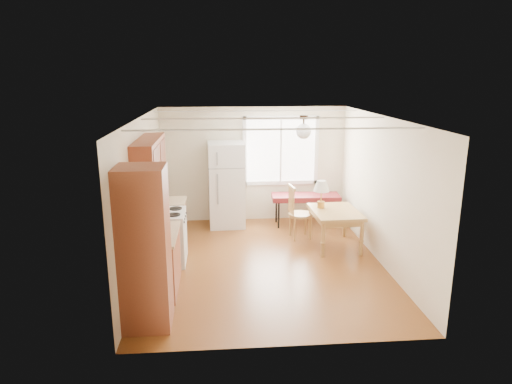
{
  "coord_description": "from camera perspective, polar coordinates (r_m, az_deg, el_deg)",
  "views": [
    {
      "loc": [
        -0.75,
        -7.29,
        3.17
      ],
      "look_at": [
        -0.11,
        0.48,
        1.15
      ],
      "focal_mm": 32.0,
      "sensor_mm": 36.0,
      "label": 1
    }
  ],
  "objects": [
    {
      "name": "dining_table",
      "position": [
        8.66,
        9.87,
        -2.94
      ],
      "size": [
        0.88,
        1.15,
        0.7
      ],
      "rotation": [
        0.0,
        0.0,
        0.03
      ],
      "color": "#A0763D",
      "rests_on": "ground"
    },
    {
      "name": "window_unit",
      "position": [
        9.99,
        3.11,
        5.18
      ],
      "size": [
        1.64,
        0.05,
        1.51
      ],
      "color": "white",
      "rests_on": "room_shell"
    },
    {
      "name": "coffee_maker",
      "position": [
        6.41,
        -13.22,
        -5.25
      ],
      "size": [
        0.23,
        0.28,
        0.39
      ],
      "rotation": [
        0.0,
        0.0,
        0.16
      ],
      "color": "black",
      "rests_on": "kitchen_run"
    },
    {
      "name": "table_lamp",
      "position": [
        8.67,
        8.18,
        0.48
      ],
      "size": [
        0.3,
        0.3,
        0.53
      ],
      "rotation": [
        0.0,
        0.0,
        0.12
      ],
      "color": "#B7893A",
      "rests_on": "dining_table"
    },
    {
      "name": "kitchen_run",
      "position": [
        7.11,
        -12.32,
        -4.92
      ],
      "size": [
        0.65,
        3.4,
        2.2
      ],
      "color": "brown",
      "rests_on": "ground"
    },
    {
      "name": "chair",
      "position": [
        8.97,
        4.99,
        -2.04
      ],
      "size": [
        0.48,
        0.48,
        1.07
      ],
      "rotation": [
        0.0,
        0.0,
        0.12
      ],
      "color": "#A0763D",
      "rests_on": "ground"
    },
    {
      "name": "room_shell",
      "position": [
        7.57,
        1.1,
        -0.15
      ],
      "size": [
        4.6,
        5.6,
        2.62
      ],
      "color": "#5A2E12",
      "rests_on": "ground"
    },
    {
      "name": "bench",
      "position": [
        9.83,
        6.23,
        -0.73
      ],
      "size": [
        1.47,
        0.6,
        0.67
      ],
      "rotation": [
        0.0,
        0.0,
        -0.05
      ],
      "color": "maroon",
      "rests_on": "ground"
    },
    {
      "name": "pendant_light",
      "position": [
        7.88,
        5.96,
        7.65
      ],
      "size": [
        0.26,
        0.26,
        0.4
      ],
      "color": "#322016",
      "rests_on": "room_shell"
    },
    {
      "name": "kettle",
      "position": [
        7.12,
        -12.61,
        -3.64
      ],
      "size": [
        0.12,
        0.12,
        0.22
      ],
      "color": "red",
      "rests_on": "kitchen_run"
    },
    {
      "name": "refrigerator",
      "position": [
        9.68,
        -3.72,
        0.92
      ],
      "size": [
        0.77,
        0.78,
        1.8
      ],
      "rotation": [
        0.0,
        0.0,
        0.04
      ],
      "color": "white",
      "rests_on": "ground"
    }
  ]
}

